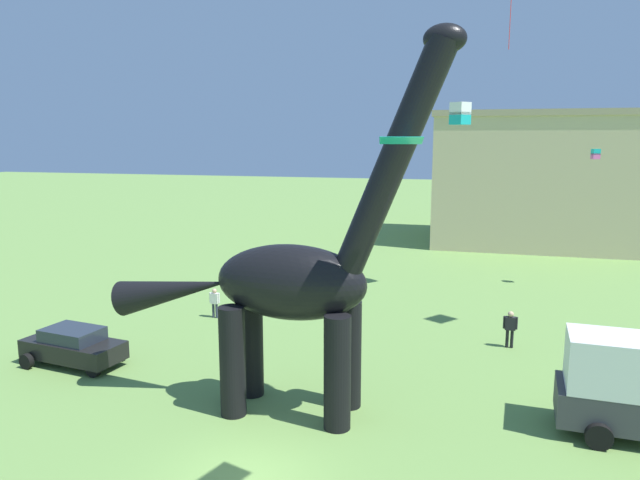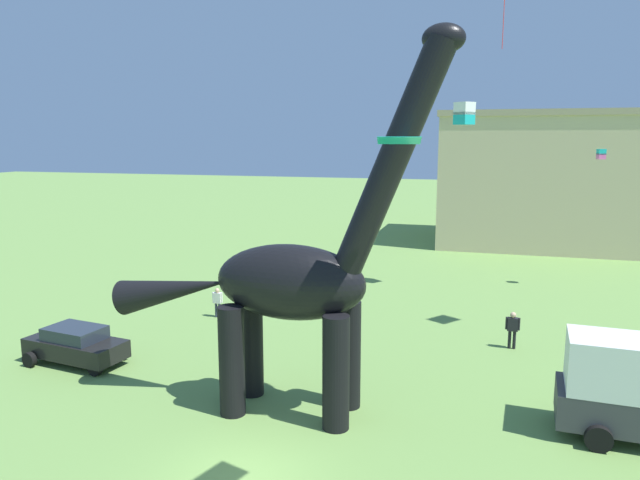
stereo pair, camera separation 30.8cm
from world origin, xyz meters
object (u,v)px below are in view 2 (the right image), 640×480
(person_far_spectator, at_px, (218,300))
(kite_apex, at_px, (601,154))
(dinosaur_sculpture, at_px, (288,282))
(kite_far_left, at_px, (464,113))
(parked_sedan_left, at_px, (76,345))
(person_vendor_side, at_px, (513,327))
(kite_mid_left, at_px, (399,140))

(person_far_spectator, relative_size, kite_apex, 2.61)
(dinosaur_sculpture, height_order, kite_far_left, dinosaur_sculpture)
(person_far_spectator, bearing_deg, parked_sedan_left, 120.68)
(parked_sedan_left, xyz_separation_m, kite_apex, (22.13, 18.68, 7.42))
(parked_sedan_left, distance_m, kite_far_left, 23.79)
(dinosaur_sculpture, xyz_separation_m, person_far_spectator, (-7.03, 8.95, -3.55))
(person_vendor_side, distance_m, kite_mid_left, 13.16)
(kite_apex, xyz_separation_m, kite_mid_left, (-8.55, -21.55, 0.87))
(parked_sedan_left, height_order, person_far_spectator, parked_sedan_left)
(dinosaur_sculpture, xyz_separation_m, parked_sedan_left, (-9.81, 1.53, -3.68))
(person_far_spectator, xyz_separation_m, kite_apex, (19.35, 11.26, 7.29))
(dinosaur_sculpture, bearing_deg, kite_apex, 71.03)
(dinosaur_sculpture, relative_size, kite_far_left, 9.77)
(kite_far_left, bearing_deg, kite_apex, 17.24)
(person_far_spectator, xyz_separation_m, kite_far_left, (11.58, 8.85, 9.62))
(person_far_spectator, distance_m, kite_far_left, 17.46)
(kite_far_left, height_order, kite_mid_left, kite_far_left)
(parked_sedan_left, bearing_deg, dinosaur_sculpture, -0.86)
(kite_apex, relative_size, kite_mid_left, 0.45)
(kite_mid_left, bearing_deg, kite_apex, 68.35)
(kite_far_left, relative_size, kite_mid_left, 0.96)
(person_vendor_side, xyz_separation_m, kite_mid_left, (-3.68, -9.70, 8.09))
(dinosaur_sculpture, relative_size, person_far_spectator, 8.02)
(person_vendor_side, distance_m, kite_apex, 14.70)
(parked_sedan_left, height_order, kite_mid_left, kite_mid_left)
(dinosaur_sculpture, xyz_separation_m, kite_mid_left, (3.76, -1.34, 4.61))
(parked_sedan_left, relative_size, person_vendor_side, 2.65)
(person_vendor_side, distance_m, kite_far_left, 13.73)
(person_vendor_side, xyz_separation_m, kite_apex, (4.87, 11.84, 7.22))
(dinosaur_sculpture, bearing_deg, parked_sedan_left, -176.45)
(parked_sedan_left, distance_m, person_far_spectator, 7.92)
(dinosaur_sculpture, height_order, person_far_spectator, dinosaur_sculpture)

